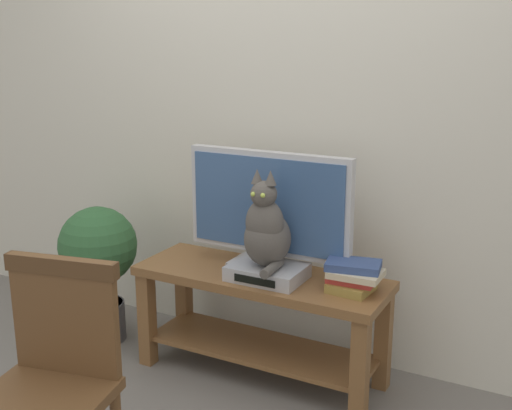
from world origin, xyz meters
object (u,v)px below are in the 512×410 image
Objects in this scene: wooden_chair at (51,373)px; book_stack at (353,276)px; potted_plant at (99,258)px; tv_stand at (261,306)px; media_box at (267,272)px; cat at (266,230)px; tv at (269,209)px.

book_stack is (0.65, 1.17, 0.07)m from wooden_chair.
book_stack is 1.42m from potted_plant.
tv_stand is 4.66× the size of book_stack.
media_box is 0.41m from book_stack.
cat is at bearing -45.37° from tv_stand.
tv reaches higher than book_stack.
tv_stand is 0.52m from book_stack.
tv is 0.30m from media_box.
tv_stand is at bearing 141.03° from media_box.
wooden_chair is (-0.19, -1.24, -0.30)m from tv.
tv_stand is at bearing 80.62° from wooden_chair.
tv is at bearing 8.44° from potted_plant.
wooden_chair reaches higher than potted_plant.
tv is 0.92× the size of wooden_chair.
wooden_chair is at bearing -119.12° from book_stack.
tv_stand is 1.47× the size of tv.
tv is 2.44× the size of media_box.
media_box is 0.38× the size of wooden_chair.
tv reaches higher than wooden_chair.
tv_stand is 2.67× the size of cat.
book_stack is at bearing 9.17° from cat.
cat reaches higher than potted_plant.
media_box is at bearing -38.97° from tv_stand.
cat is 0.61× the size of potted_plant.
wooden_chair is (-0.19, -1.16, 0.16)m from tv_stand.
wooden_chair reaches higher than tv_stand.
wooden_chair is 1.34m from potted_plant.
book_stack is (0.40, 0.05, 0.03)m from media_box.
potted_plant reaches higher than tv_stand.
cat reaches higher than tv_stand.
cat is at bearing -66.66° from tv.
wooden_chair is at bearing -98.81° from tv.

